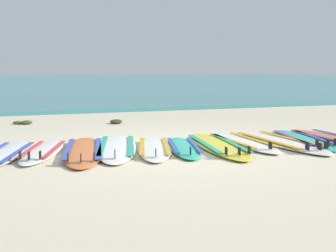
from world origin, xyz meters
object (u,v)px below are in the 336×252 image
object	(u,v)px
surfboard_9	(303,139)
surfboard_0	(5,154)
surfboard_5	(184,147)
surfboard_1	(43,151)
surfboard_6	(217,145)
surfboard_4	(154,148)
surfboard_2	(84,151)
surfboard_3	(117,147)
surfboard_8	(279,142)
surfboard_7	(242,142)
surfboard_10	(335,139)

from	to	relation	value
surfboard_9	surfboard_0	bearing A→B (deg)	176.72
surfboard_5	surfboard_1	bearing A→B (deg)	170.60
surfboard_6	surfboard_4	bearing A→B (deg)	174.44
surfboard_5	surfboard_9	world-z (taller)	same
surfboard_2	surfboard_3	world-z (taller)	same
surfboard_3	surfboard_4	xyz separation A→B (m)	(0.55, -0.24, 0.00)
surfboard_0	surfboard_8	size ratio (longest dim) A/B	0.87
surfboard_7	surfboard_4	bearing A→B (deg)	-178.43
surfboard_1	surfboard_5	xyz separation A→B (m)	(2.15, -0.36, -0.00)
surfboard_1	surfboard_9	bearing A→B (deg)	-4.26
surfboard_1	surfboard_6	xyz separation A→B (m)	(2.74, -0.37, -0.00)
surfboard_0	surfboard_10	xyz separation A→B (m)	(5.52, -0.45, -0.00)
surfboard_7	surfboard_9	bearing A→B (deg)	-5.12
surfboard_7	surfboard_10	xyz separation A→B (m)	(1.71, -0.27, -0.00)
surfboard_6	surfboard_10	bearing A→B (deg)	-3.12
surfboard_7	surfboard_8	xyz separation A→B (m)	(0.63, -0.18, 0.00)
surfboard_5	surfboard_9	bearing A→B (deg)	0.67
surfboard_4	surfboard_9	size ratio (longest dim) A/B	0.94
surfboard_1	surfboard_3	distance (m)	1.13
surfboard_4	surfboard_6	xyz separation A→B (m)	(1.05, -0.10, 0.00)
surfboard_0	surfboard_3	bearing A→B (deg)	0.39
surfboard_1	surfboard_4	bearing A→B (deg)	-9.08
surfboard_3	surfboard_6	size ratio (longest dim) A/B	0.99
surfboard_0	surfboard_7	distance (m)	3.82
surfboard_5	surfboard_0	bearing A→B (deg)	173.41
surfboard_3	surfboard_10	xyz separation A→B (m)	(3.85, -0.46, -0.00)
surfboard_0	surfboard_9	distance (m)	4.98
surfboard_2	surfboard_8	xyz separation A→B (m)	(3.30, -0.27, -0.00)
surfboard_1	surfboard_7	bearing A→B (deg)	-3.95
surfboard_1	surfboard_6	bearing A→B (deg)	-7.73
surfboard_4	surfboard_9	bearing A→B (deg)	-1.25
surfboard_0	surfboard_5	size ratio (longest dim) A/B	1.14
surfboard_0	surfboard_1	xyz separation A→B (m)	(0.54, 0.04, 0.00)
surfboard_4	surfboard_8	xyz separation A→B (m)	(2.21, -0.13, 0.00)
surfboard_5	surfboard_10	size ratio (longest dim) A/B	0.78
surfboard_0	surfboard_5	bearing A→B (deg)	-6.59
surfboard_4	surfboard_3	bearing A→B (deg)	156.89
surfboard_9	surfboard_3	bearing A→B (deg)	174.87
surfboard_1	surfboard_6	distance (m)	2.77
surfboard_1	surfboard_3	bearing A→B (deg)	-1.69
surfboard_3	surfboard_8	size ratio (longest dim) A/B	0.99
surfboard_1	surfboard_2	bearing A→B (deg)	-12.87
surfboard_7	surfboard_0	bearing A→B (deg)	177.28
surfboard_4	surfboard_5	world-z (taller)	same
surfboard_9	surfboard_8	bearing A→B (deg)	-171.96
surfboard_0	surfboard_4	size ratio (longest dim) A/B	1.03
surfboard_3	surfboard_8	bearing A→B (deg)	-7.64
surfboard_8	surfboard_6	bearing A→B (deg)	178.41
surfboard_0	surfboard_5	distance (m)	2.71
surfboard_1	surfboard_10	bearing A→B (deg)	-5.67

